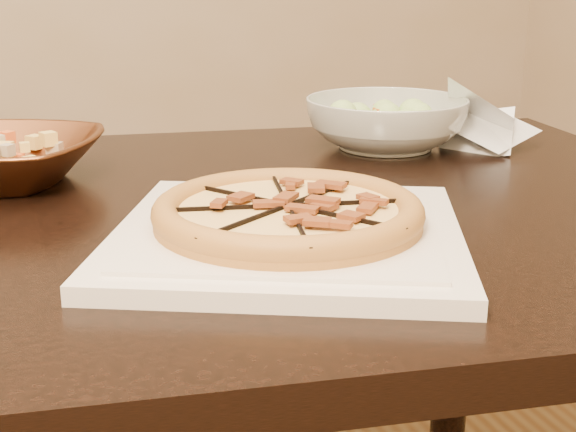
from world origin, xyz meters
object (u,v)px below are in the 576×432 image
at_px(dining_table, 179,290).
at_px(pizza, 288,212).
at_px(salad_bowl, 386,123).
at_px(plate, 288,235).

relative_size(dining_table, pizza, 5.44).
bearing_deg(salad_bowl, plate, -127.03).
distance_m(dining_table, plate, 0.22).
distance_m(plate, salad_bowl, 0.47).
height_order(dining_table, plate, plate).
height_order(plate, pizza, pizza).
bearing_deg(dining_table, plate, -65.62).
height_order(dining_table, salad_bowl, salad_bowl).
bearing_deg(pizza, plate, -18.69).
height_order(dining_table, pizza, pizza).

